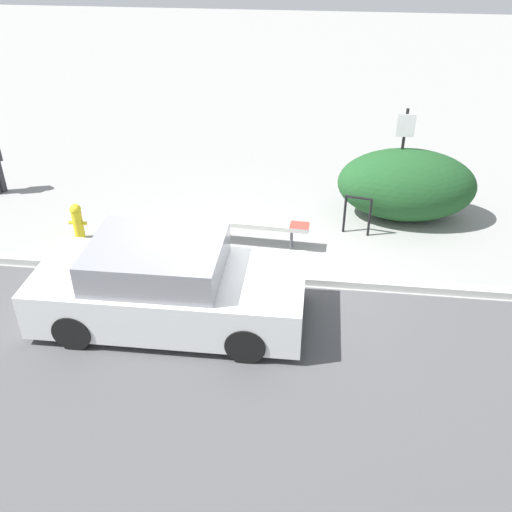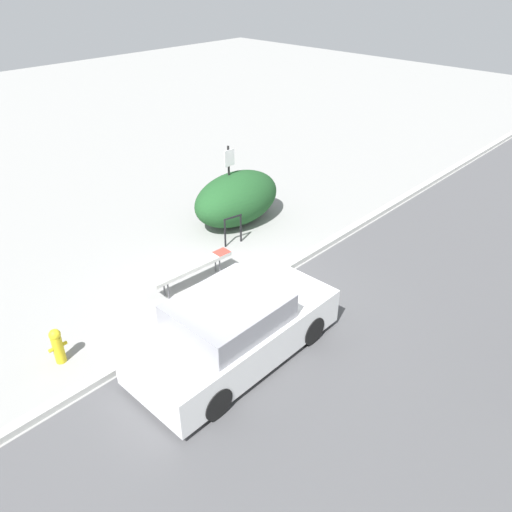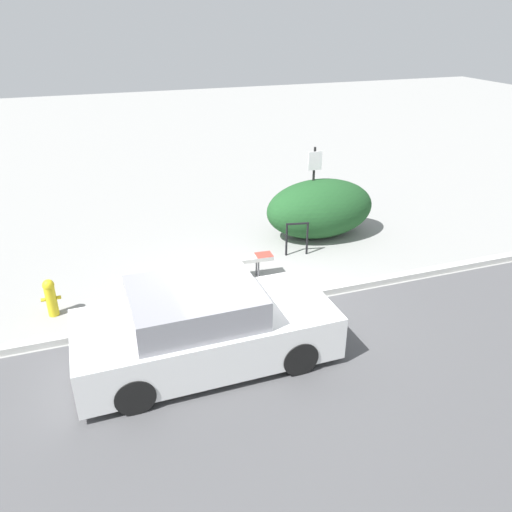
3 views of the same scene
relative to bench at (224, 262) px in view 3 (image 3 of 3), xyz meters
The scene contains 8 objects.
ground_plane 1.27m from the bench, 85.94° to the right, with size 60.00×60.00×0.00m, color gray.
curb 1.25m from the bench, 85.94° to the right, with size 60.00×0.20×0.13m.
bench is the anchor object (origin of this frame).
bike_rack 2.11m from the bench, 19.56° to the left, with size 0.55×0.15×0.83m.
sign_post 3.42m from the bench, 30.90° to the left, with size 0.36×0.08×2.30m.
fire_hydrant 3.47m from the bench, behind, with size 0.36×0.22×0.77m.
shrub_hedge 3.39m from the bench, 27.82° to the left, with size 2.83×1.68×1.48m.
parked_car_near 2.69m from the bench, 112.74° to the right, with size 4.19×1.87×1.39m.
Camera 3 is at (-2.54, -7.95, 5.28)m, focal length 35.00 mm.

